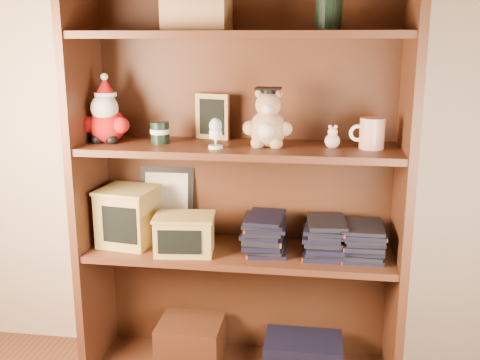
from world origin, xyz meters
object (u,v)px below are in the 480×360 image
object	(u,v)px
grad_teddy_bear	(268,124)
teacher_mug	(371,133)
treats_box	(128,216)
bookcase	(241,187)

from	to	relation	value
grad_teddy_bear	teacher_mug	size ratio (longest dim) A/B	1.75
treats_box	bookcase	bearing A→B (deg)	6.78
bookcase	grad_teddy_bear	bearing A→B (deg)	-28.90
bookcase	treats_box	bearing A→B (deg)	-173.22
bookcase	teacher_mug	distance (m)	0.52
teacher_mug	treats_box	distance (m)	0.96
grad_teddy_bear	treats_box	size ratio (longest dim) A/B	0.94
grad_teddy_bear	teacher_mug	bearing A→B (deg)	1.03
grad_teddy_bear	teacher_mug	world-z (taller)	grad_teddy_bear
grad_teddy_bear	teacher_mug	xyz separation A→B (m)	(0.36, 0.01, -0.03)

